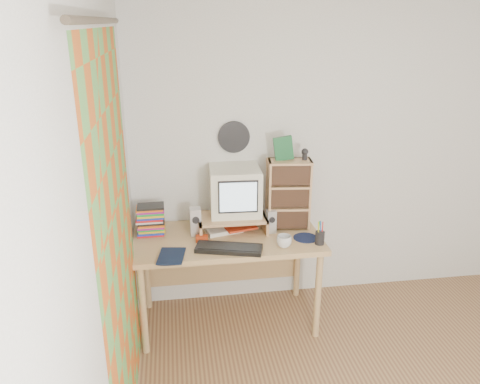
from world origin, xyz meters
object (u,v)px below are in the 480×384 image
object	(u,v)px
crt_monitor	(236,192)
mug	(284,241)
dvd_stack	(150,217)
keyboard	(229,248)
desk	(227,249)
cd_rack	(289,195)
diary	(159,255)

from	to	relation	value
crt_monitor	mug	size ratio (longest dim) A/B	3.46
dvd_stack	keyboard	bearing A→B (deg)	-33.94
desk	cd_rack	world-z (taller)	cd_rack
crt_monitor	cd_rack	world-z (taller)	cd_rack
keyboard	mug	size ratio (longest dim) A/B	4.28
crt_monitor	dvd_stack	distance (m)	0.67
cd_rack	dvd_stack	bearing A→B (deg)	-175.03
desk	crt_monitor	world-z (taller)	crt_monitor
desk	mug	bearing A→B (deg)	-37.63
desk	keyboard	world-z (taller)	keyboard
crt_monitor	diary	xyz separation A→B (m)	(-0.59, -0.42, -0.28)
keyboard	dvd_stack	bearing A→B (deg)	162.55
crt_monitor	mug	distance (m)	0.55
cd_rack	mug	world-z (taller)	cd_rack
mug	cd_rack	bearing A→B (deg)	71.70
diary	dvd_stack	bearing A→B (deg)	107.68
crt_monitor	dvd_stack	world-z (taller)	crt_monitor
cd_rack	diary	xyz separation A→B (m)	(-1.00, -0.36, -0.25)
keyboard	desk	bearing A→B (deg)	102.48
desk	mug	xyz separation A→B (m)	(0.38, -0.29, 0.18)
keyboard	cd_rack	bearing A→B (deg)	48.68
diary	mug	bearing A→B (deg)	11.16
desk	crt_monitor	size ratio (longest dim) A/B	3.69
dvd_stack	mug	distance (m)	1.02
desk	crt_monitor	bearing A→B (deg)	45.98
mug	keyboard	bearing A→B (deg)	179.86
crt_monitor	keyboard	world-z (taller)	crt_monitor
desk	dvd_stack	distance (m)	0.64
keyboard	cd_rack	xyz separation A→B (m)	(0.51, 0.33, 0.26)
keyboard	cd_rack	distance (m)	0.66
desk	keyboard	bearing A→B (deg)	-93.31
dvd_stack	diary	world-z (taller)	dvd_stack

